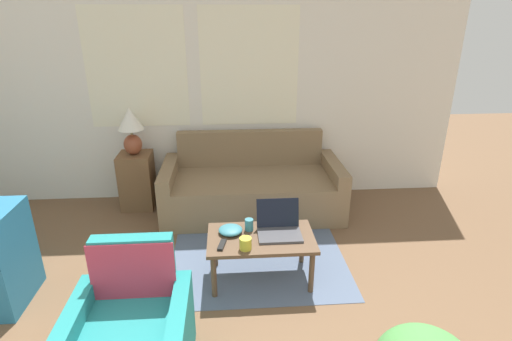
{
  "coord_description": "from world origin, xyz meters",
  "views": [
    {
      "loc": [
        0.29,
        -0.42,
        2.12
      ],
      "look_at": [
        0.54,
        3.03,
        0.75
      ],
      "focal_mm": 28.0,
      "sensor_mm": 36.0,
      "label": 1
    }
  ],
  "objects": [
    {
      "name": "wall_back",
      "position": [
        -0.0,
        4.17,
        1.31
      ],
      "size": [
        5.98,
        0.06,
        2.6
      ],
      "color": "white",
      "rests_on": "ground_plane"
    },
    {
      "name": "rug",
      "position": [
        0.54,
        3.03,
        0.0
      ],
      "size": [
        1.58,
        1.98,
        0.01
      ],
      "color": "slate",
      "rests_on": "ground_plane"
    },
    {
      "name": "couch",
      "position": [
        0.54,
        3.71,
        0.26
      ],
      "size": [
        1.96,
        0.9,
        0.85
      ],
      "color": "#846B4C",
      "rests_on": "ground_plane"
    },
    {
      "name": "side_table",
      "position": [
        -0.77,
        3.89,
        0.32
      ],
      "size": [
        0.36,
        0.36,
        0.64
      ],
      "color": "brown",
      "rests_on": "ground_plane"
    },
    {
      "name": "table_lamp",
      "position": [
        -0.77,
        3.89,
        0.96
      ],
      "size": [
        0.28,
        0.28,
        0.53
      ],
      "color": "brown",
      "rests_on": "side_table"
    },
    {
      "name": "coffee_table",
      "position": [
        0.54,
        2.42,
        0.36
      ],
      "size": [
        0.88,
        0.52,
        0.41
      ],
      "color": "brown",
      "rests_on": "ground_plane"
    },
    {
      "name": "laptop",
      "position": [
        0.69,
        2.47,
        0.46
      ],
      "size": [
        0.36,
        0.31,
        0.26
      ],
      "color": "#47474C",
      "rests_on": "coffee_table"
    },
    {
      "name": "cup_navy",
      "position": [
        0.4,
        2.24,
        0.45
      ],
      "size": [
        0.1,
        0.1,
        0.1
      ],
      "color": "gold",
      "rests_on": "coffee_table"
    },
    {
      "name": "cup_yellow",
      "position": [
        0.45,
        2.53,
        0.46
      ],
      "size": [
        0.07,
        0.07,
        0.1
      ],
      "color": "teal",
      "rests_on": "coffee_table"
    },
    {
      "name": "snack_bowl",
      "position": [
        0.29,
        2.5,
        0.43
      ],
      "size": [
        0.2,
        0.2,
        0.06
      ],
      "color": "teal",
      "rests_on": "coffee_table"
    },
    {
      "name": "tv_remote",
      "position": [
        0.22,
        2.3,
        0.42
      ],
      "size": [
        0.08,
        0.16,
        0.02
      ],
      "color": "black",
      "rests_on": "coffee_table"
    }
  ]
}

